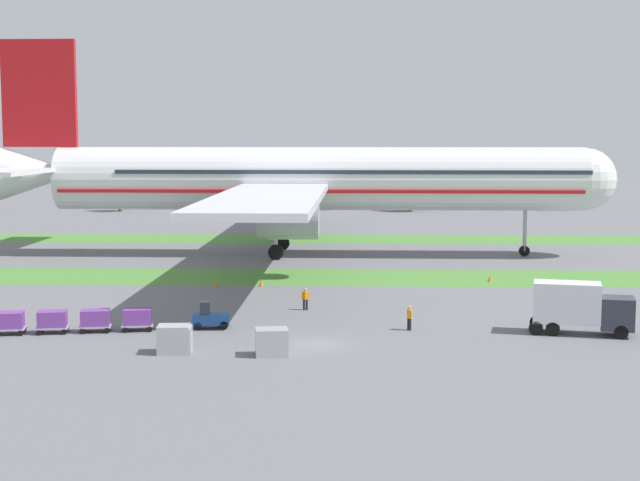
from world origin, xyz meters
name	(u,v)px	position (x,y,z in m)	size (l,w,h in m)	color
ground_plane	(315,344)	(0.00, 0.00, 0.00)	(400.00, 400.00, 0.00)	slate
grass_strip_near	(326,277)	(0.00, 29.51, 0.00)	(320.00, 11.02, 0.01)	#4C8438
grass_strip_far	(333,239)	(0.00, 63.55, 0.00)	(320.00, 11.02, 0.01)	#4C8438
airliner	(300,178)	(-3.47, 46.56, 8.78)	(71.16, 87.23, 24.48)	silver
baggage_tug	(209,317)	(-7.66, 4.85, 0.81)	(2.79, 1.74, 1.97)	#1E4C8E
cargo_dolly_lead	(137,318)	(-12.61, 3.96, 0.92)	(2.43, 1.87, 1.55)	#A3A3A8
cargo_dolly_second	(95,319)	(-15.46, 3.44, 0.92)	(2.43, 1.87, 1.55)	#A3A3A8
cargo_dolly_third	(52,320)	(-18.31, 2.93, 0.92)	(2.43, 1.87, 1.55)	#A3A3A8
cargo_dolly_fourth	(9,321)	(-21.17, 2.42, 0.92)	(2.43, 1.87, 1.55)	#A3A3A8
catering_truck	(581,306)	(18.16, 3.70, 1.95)	(7.28, 3.72, 3.58)	#2D333D
ground_crew_marshaller	(409,317)	(6.49, 4.71, 0.95)	(0.36, 0.51, 1.74)	black
ground_crew_loader	(305,298)	(-1.20, 12.21, 0.95)	(0.55, 0.36, 1.74)	black
uld_container_0	(176,340)	(-8.67, -2.74, 0.82)	(2.00, 1.60, 1.65)	#A3A3A8
uld_container_1	(174,339)	(-8.77, -2.84, 0.89)	(2.00, 1.60, 1.77)	#A3A3A8
uld_container_2	(272,342)	(-2.56, -3.29, 0.85)	(2.00, 1.60, 1.69)	#A3A3A8
taxiway_marker_0	(261,283)	(-5.78, 23.91, 0.31)	(0.44, 0.44, 0.62)	orange
taxiway_marker_1	(545,283)	(20.02, 24.46, 0.32)	(0.44, 0.44, 0.63)	orange
taxiway_marker_2	(215,282)	(-9.94, 23.75, 0.35)	(0.44, 0.44, 0.70)	orange
taxiway_marker_3	(490,278)	(15.44, 27.31, 0.29)	(0.44, 0.44, 0.58)	orange
distant_tree_line	(310,174)	(-5.01, 110.32, 6.71)	(194.77, 11.18, 11.04)	#4C3823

